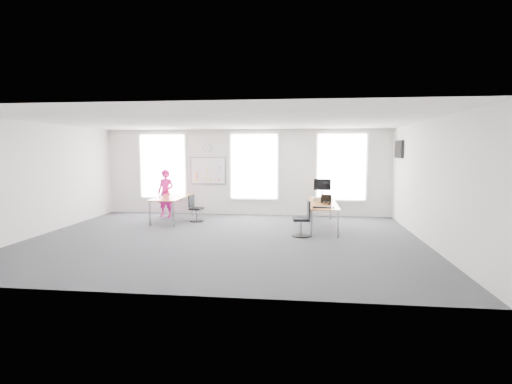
# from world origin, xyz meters

# --- Properties ---
(floor) EXTENTS (10.00, 10.00, 0.00)m
(floor) POSITION_xyz_m (0.00, 0.00, 0.00)
(floor) COLOR #2D2D32
(floor) RESTS_ON ground
(ceiling) EXTENTS (10.00, 10.00, 0.00)m
(ceiling) POSITION_xyz_m (0.00, 0.00, 3.00)
(ceiling) COLOR white
(ceiling) RESTS_ON ground
(wall_back) EXTENTS (10.00, 0.00, 10.00)m
(wall_back) POSITION_xyz_m (0.00, 4.00, 1.50)
(wall_back) COLOR silver
(wall_back) RESTS_ON ground
(wall_front) EXTENTS (10.00, 0.00, 10.00)m
(wall_front) POSITION_xyz_m (0.00, -4.00, 1.50)
(wall_front) COLOR silver
(wall_front) RESTS_ON ground
(wall_left) EXTENTS (0.00, 10.00, 10.00)m
(wall_left) POSITION_xyz_m (-5.00, 0.00, 1.50)
(wall_left) COLOR silver
(wall_left) RESTS_ON ground
(wall_right) EXTENTS (0.00, 10.00, 10.00)m
(wall_right) POSITION_xyz_m (5.00, 0.00, 1.50)
(wall_right) COLOR silver
(wall_right) RESTS_ON ground
(window_left) EXTENTS (1.60, 0.06, 2.20)m
(window_left) POSITION_xyz_m (-3.00, 3.97, 1.70)
(window_left) COLOR white
(window_left) RESTS_ON wall_back
(window_mid) EXTENTS (1.60, 0.06, 2.20)m
(window_mid) POSITION_xyz_m (0.30, 3.97, 1.70)
(window_mid) COLOR white
(window_mid) RESTS_ON wall_back
(window_right) EXTENTS (1.60, 0.06, 2.20)m
(window_right) POSITION_xyz_m (3.30, 3.97, 1.70)
(window_right) COLOR white
(window_right) RESTS_ON wall_back
(desk_right) EXTENTS (0.81, 3.03, 0.74)m
(desk_right) POSITION_xyz_m (2.58, 1.99, 0.69)
(desk_right) COLOR #B34C21
(desk_right) RESTS_ON ground
(desk_left) EXTENTS (0.85, 2.14, 0.78)m
(desk_left) POSITION_xyz_m (-2.19, 2.53, 0.71)
(desk_left) COLOR #B34C21
(desk_left) RESTS_ON ground
(chair_right) EXTENTS (0.50, 0.50, 0.95)m
(chair_right) POSITION_xyz_m (2.02, 0.58, 0.41)
(chair_right) COLOR black
(chair_right) RESTS_ON ground
(chair_left) EXTENTS (0.45, 0.45, 0.84)m
(chair_left) POSITION_xyz_m (-1.42, 2.46, 0.37)
(chair_left) COLOR black
(chair_left) RESTS_ON ground
(person) EXTENTS (0.65, 0.49, 1.62)m
(person) POSITION_xyz_m (-2.65, 3.20, 0.81)
(person) COLOR #EF188E
(person) RESTS_ON ground
(whiteboard) EXTENTS (1.20, 0.03, 0.90)m
(whiteboard) POSITION_xyz_m (-1.35, 3.97, 1.55)
(whiteboard) COLOR white
(whiteboard) RESTS_ON wall_back
(wall_clock) EXTENTS (0.30, 0.04, 0.30)m
(wall_clock) POSITION_xyz_m (-1.35, 3.97, 2.35)
(wall_clock) COLOR gray
(wall_clock) RESTS_ON wall_back
(tv) EXTENTS (0.06, 0.90, 0.55)m
(tv) POSITION_xyz_m (4.95, 3.00, 2.30)
(tv) COLOR black
(tv) RESTS_ON wall_right
(keyboard) EXTENTS (0.51, 0.21, 0.02)m
(keyboard) POSITION_xyz_m (2.52, 0.86, 0.75)
(keyboard) COLOR black
(keyboard) RESTS_ON desk_right
(mouse) EXTENTS (0.07, 0.11, 0.04)m
(mouse) POSITION_xyz_m (2.82, 0.82, 0.76)
(mouse) COLOR black
(mouse) RESTS_ON desk_right
(lens_cap) EXTENTS (0.08, 0.08, 0.01)m
(lens_cap) POSITION_xyz_m (2.63, 1.13, 0.74)
(lens_cap) COLOR black
(lens_cap) RESTS_ON desk_right
(headphones) EXTENTS (0.18, 0.09, 0.10)m
(headphones) POSITION_xyz_m (2.66, 1.39, 0.78)
(headphones) COLOR black
(headphones) RESTS_ON desk_right
(laptop_sleeve) EXTENTS (0.32, 0.23, 0.25)m
(laptop_sleeve) POSITION_xyz_m (2.68, 1.80, 0.86)
(laptop_sleeve) COLOR black
(laptop_sleeve) RESTS_ON desk_right
(paper_stack) EXTENTS (0.39, 0.33, 0.12)m
(paper_stack) POSITION_xyz_m (2.43, 2.22, 0.79)
(paper_stack) COLOR beige
(paper_stack) RESTS_ON desk_right
(monitor) EXTENTS (0.55, 0.22, 0.61)m
(monitor) POSITION_xyz_m (2.63, 3.13, 1.10)
(monitor) COLOR black
(monitor) RESTS_ON desk_right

